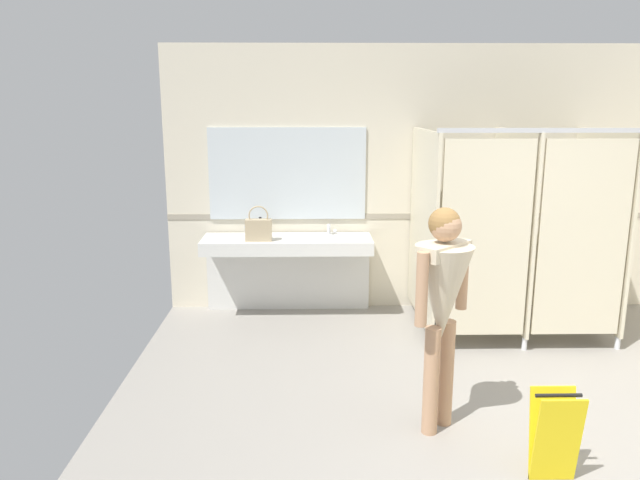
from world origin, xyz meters
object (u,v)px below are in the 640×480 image
at_px(soap_dispenser, 260,227).
at_px(wet_floor_sign, 555,435).
at_px(person_standing, 442,294).
at_px(handbag, 259,229).

relative_size(soap_dispenser, wet_floor_sign, 0.33).
bearing_deg(person_standing, handbag, 122.61).
bearing_deg(handbag, wet_floor_sign, -54.82).
xyz_separation_m(handbag, wet_floor_sign, (2.02, -2.87, -0.70)).
bearing_deg(handbag, person_standing, -57.39).
height_order(soap_dispenser, wet_floor_sign, soap_dispenser).
height_order(handbag, wet_floor_sign, handbag).
xyz_separation_m(person_standing, handbag, (-1.44, 2.24, -0.01)).
bearing_deg(handbag, soap_dispenser, 91.22).
distance_m(person_standing, wet_floor_sign, 1.11).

